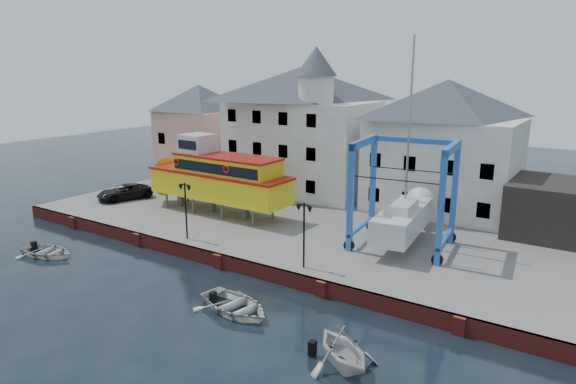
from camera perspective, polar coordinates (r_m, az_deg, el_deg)
The scene contains 15 objects.
ground at distance 35.28m, azimuth -7.72°, elevation -8.39°, with size 140.00×140.00×0.00m, color black.
hardstanding at distance 43.48m, azimuth 1.80°, elevation -3.26°, with size 44.00×22.00×1.00m, color slate.
quay_wall at distance 35.17m, azimuth -7.63°, elevation -7.58°, with size 44.00×0.47×1.00m.
building_pink at distance 58.56m, azimuth -9.71°, elevation 6.64°, with size 8.00×7.00×10.30m.
building_white_main at distance 50.76m, azimuth 1.55°, elevation 7.11°, with size 14.00×8.30×14.00m.
building_white_right at distance 45.75m, azimuth 16.94°, elevation 4.84°, with size 12.00×8.00×11.20m.
shed_dark at distance 42.78m, azimuth 28.70°, elevation -1.80°, with size 8.00×7.00×4.00m, color black.
lamp_post_left at distance 37.43m, azimuth -11.35°, elevation -0.51°, with size 1.12×0.32×4.20m.
lamp_post_right at distance 31.42m, azimuth 1.80°, elevation -3.00°, with size 1.12×0.32×4.20m.
tour_boat at distance 44.26m, azimuth -8.55°, elevation 1.74°, with size 15.27×3.94×6.62m.
travel_lift at distance 37.02m, azimuth 12.95°, elevation -2.04°, with size 7.18×9.63×14.23m.
van at distance 50.80m, azimuth -17.69°, elevation -0.00°, with size 2.34×5.07×1.41m, color black.
motorboat_b at distance 29.41m, azimuth -5.90°, elevation -13.05°, with size 3.44×4.82×1.00m, color silver.
motorboat_c at distance 24.71m, azimuth 6.08°, elevation -18.70°, with size 3.28×3.80×2.00m, color silver.
motorboat_d at distance 41.05m, azimuth -25.18°, elevation -6.40°, with size 3.01×4.22×0.87m, color silver.
Camera 1 is at (21.72, -24.45, 13.24)m, focal length 32.00 mm.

